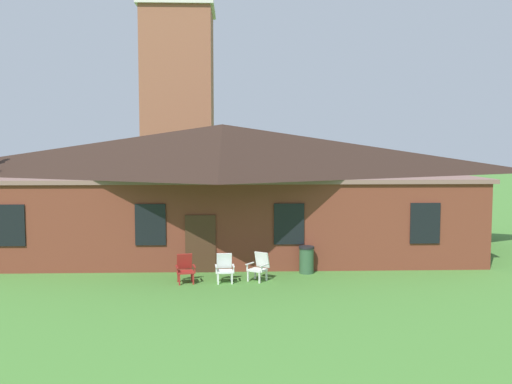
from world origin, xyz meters
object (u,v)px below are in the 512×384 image
Objects in this scene: lawn_chair_near_door at (224,267)px; trash_bin at (306,260)px; lawn_chair_left_end at (259,266)px; lawn_chair_by_porch at (185,268)px.

lawn_chair_near_door is 3.17m from trash_bin.
trash_bin is (1.75, 1.04, -0.00)m from lawn_chair_left_end.
lawn_chair_near_door is 1.19m from lawn_chair_left_end.
trash_bin reaches higher than lawn_chair_left_end.
lawn_chair_left_end is at bearing 4.67° from lawn_chair_by_porch.
lawn_chair_left_end is (2.51, 0.20, 0.00)m from lawn_chair_by_porch.
trash_bin reaches higher than lawn_chair_by_porch.
trash_bin is at bearing 22.33° from lawn_chair_near_door.
lawn_chair_near_door is (1.33, 0.04, 0.00)m from lawn_chair_by_porch.
lawn_chair_near_door is at bearing -172.03° from lawn_chair_left_end.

